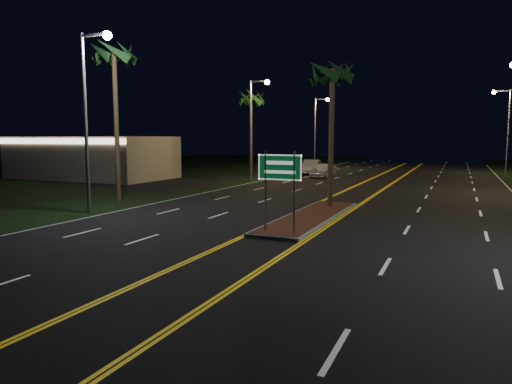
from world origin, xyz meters
The scene contains 14 objects.
ground centered at (0.00, 0.00, 0.00)m, with size 120.00×120.00×0.00m, color black.
grass_left centered at (-30.00, 25.00, 0.00)m, with size 40.00×110.00×0.01m, color black.
median_island centered at (0.00, 7.00, 0.08)m, with size 2.25×10.25×0.17m.
highway_sign centered at (0.00, 2.80, 2.40)m, with size 1.80×0.08×3.20m.
commercial_building centered at (-26.00, 19.99, 2.00)m, with size 15.00×8.12×4.00m.
streetlight_left_near centered at (-10.61, 4.00, 5.66)m, with size 1.91×0.44×9.00m.
streetlight_left_mid centered at (-10.61, 24.00, 5.66)m, with size 1.91×0.44×9.00m.
streetlight_left_far centered at (-10.61, 44.00, 5.66)m, with size 1.91×0.44×9.00m.
streetlight_right_far centered at (10.61, 42.00, 5.66)m, with size 1.91×0.44×9.00m.
palm_median centered at (0.00, 10.50, 7.28)m, with size 2.40×2.40×8.30m.
palm_left_near centered at (-12.50, 8.00, 8.68)m, with size 2.40×2.40×9.80m.
palm_left_far centered at (-12.80, 28.00, 7.75)m, with size 2.40×2.40×8.80m.
car_near centered at (-5.88, 30.17, 0.85)m, with size 2.18×5.08×1.69m, color white.
car_far centered at (-8.23, 33.69, 0.90)m, with size 2.32×5.41×1.80m, color #ACACB5.
Camera 1 is at (6.38, -13.77, 3.82)m, focal length 32.00 mm.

